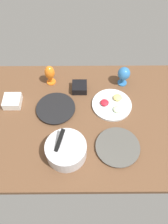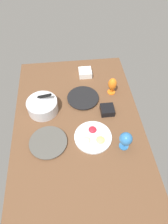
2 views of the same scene
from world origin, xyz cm
name	(u,v)px [view 1 (image 1 of 2)]	position (x,y,z in cm)	size (l,w,h in cm)	color
ground_plane	(90,119)	(0.00, 0.00, -2.00)	(160.00, 104.00, 4.00)	brown
dinner_plate_left	(118,147)	(-17.34, 23.95, 1.05)	(28.69, 28.69, 2.02)	silver
dinner_plate_right	(56,108)	(24.47, -6.85, 1.21)	(28.12, 28.12, 2.33)	#4C4C51
mixing_bowl	(66,150)	(15.38, 28.06, 5.91)	(25.41, 25.41, 17.57)	silver
fruit_platter	(112,104)	(-16.32, -10.32, 1.26)	(28.89, 28.89, 4.52)	silver
hurricane_glass_orange	(50,73)	(29.89, -33.55, 9.81)	(7.66, 7.66, 16.51)	orange
hurricane_glass_blue	(124,74)	(-26.09, -32.12, 10.06)	(9.43, 9.43, 15.84)	#2F71B2
square_bowl_black	(80,87)	(7.41, -25.49, 3.20)	(11.12, 11.12, 5.74)	black
square_bowl_white	(12,101)	(56.29, -12.40, 3.25)	(12.34, 12.34, 5.84)	white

